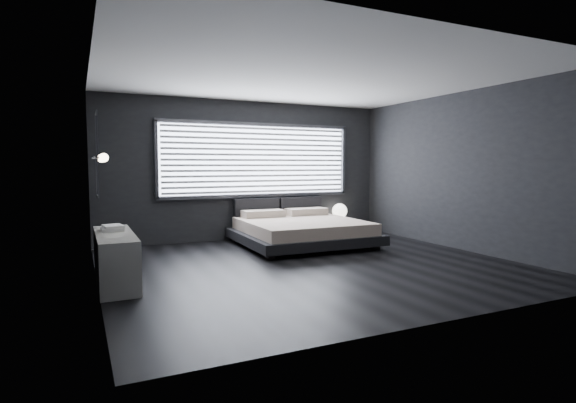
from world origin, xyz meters
name	(u,v)px	position (x,y,z in m)	size (l,w,h in m)	color
room	(312,172)	(0.00, 0.00, 1.40)	(6.04, 6.00, 2.80)	black
window	(259,160)	(0.20, 2.70, 1.61)	(4.14, 0.09, 1.52)	white
headboard	(279,210)	(0.63, 2.64, 0.57)	(1.96, 0.16, 0.52)	black
sconce_near	(104,158)	(-2.88, 0.05, 1.60)	(0.18, 0.11, 0.11)	silver
sconce_far	(101,158)	(-2.88, 0.65, 1.60)	(0.18, 0.11, 0.11)	silver
wall_art_upper	(97,134)	(-2.98, -0.55, 1.85)	(0.01, 0.48, 0.48)	#47474C
wall_art_lower	(97,176)	(-2.98, -0.30, 1.38)	(0.01, 0.48, 0.48)	#47474C
bed	(301,230)	(0.63, 1.59, 0.28)	(2.40, 2.29, 0.61)	black
nightstand	(339,226)	(2.02, 2.50, 0.17)	(0.57, 0.48, 0.33)	silver
orb_lamp	(340,211)	(2.04, 2.50, 0.50)	(0.33, 0.33, 0.33)	white
dresser	(116,258)	(-2.78, 0.11, 0.32)	(0.46, 1.62, 0.65)	silver
book_stack	(112,228)	(-2.79, 0.37, 0.68)	(0.29, 0.37, 0.07)	white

